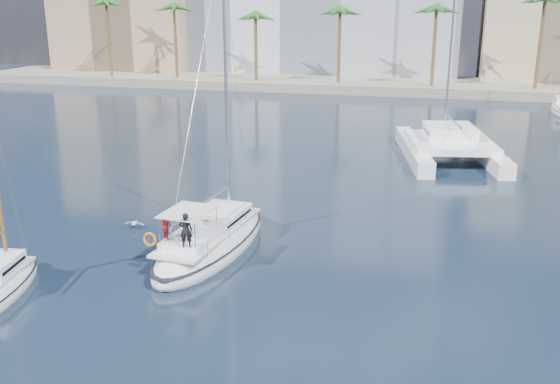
# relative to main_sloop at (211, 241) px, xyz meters

# --- Properties ---
(ground) EXTENTS (160.00, 160.00, 0.00)m
(ground) POSITION_rel_main_sloop_xyz_m (2.98, -0.49, -0.49)
(ground) COLOR black
(ground) RESTS_ON ground
(quay) EXTENTS (120.00, 14.00, 1.20)m
(quay) POSITION_rel_main_sloop_xyz_m (2.98, 60.51, 0.11)
(quay) COLOR gray
(quay) RESTS_ON ground
(building_tan_left) EXTENTS (22.00, 14.00, 22.00)m
(building_tan_left) POSITION_rel_main_sloop_xyz_m (-39.02, 68.51, 10.51)
(building_tan_left) COLOR tan
(building_tan_left) RESTS_ON ground
(building_beige) EXTENTS (20.00, 14.00, 20.00)m
(building_beige) POSITION_rel_main_sloop_xyz_m (24.98, 69.51, 9.51)
(building_beige) COLOR tan
(building_beige) RESTS_ON ground
(palm_left) EXTENTS (3.60, 3.60, 12.30)m
(palm_left) POSITION_rel_main_sloop_xyz_m (-31.02, 56.51, 9.79)
(palm_left) COLOR brown
(palm_left) RESTS_ON ground
(palm_centre) EXTENTS (3.60, 3.60, 12.30)m
(palm_centre) POSITION_rel_main_sloop_xyz_m (2.98, 56.51, 9.79)
(palm_centre) COLOR brown
(palm_centre) RESTS_ON ground
(main_sloop) EXTENTS (4.06, 10.30, 14.94)m
(main_sloop) POSITION_rel_main_sloop_xyz_m (0.00, 0.00, 0.00)
(main_sloop) COLOR white
(main_sloop) RESTS_ON ground
(catamaran) EXTENTS (8.85, 14.00, 18.84)m
(catamaran) POSITION_rel_main_sloop_xyz_m (10.91, 22.13, 0.68)
(catamaran) COLOR white
(catamaran) RESTS_ON ground
(seagull) EXTENTS (1.10, 0.47, 0.20)m
(seagull) POSITION_rel_main_sloop_xyz_m (-4.98, 1.87, -0.18)
(seagull) COLOR silver
(seagull) RESTS_ON ground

